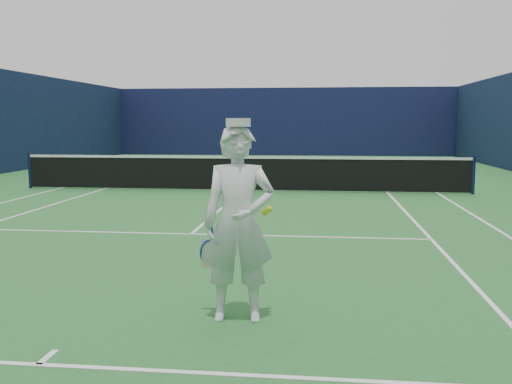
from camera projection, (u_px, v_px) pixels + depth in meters
ground at (242, 191)px, 16.34m from camera, size 80.00×80.00×0.00m
court_markings at (242, 191)px, 16.34m from camera, size 11.03×23.83×0.01m
windscreen_fence at (242, 121)px, 16.10m from camera, size 20.12×36.12×4.00m
tennis_net at (242, 172)px, 16.28m from camera, size 12.88×0.09×1.07m
tennis_player at (239, 223)px, 5.60m from camera, size 0.83×0.54×2.00m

